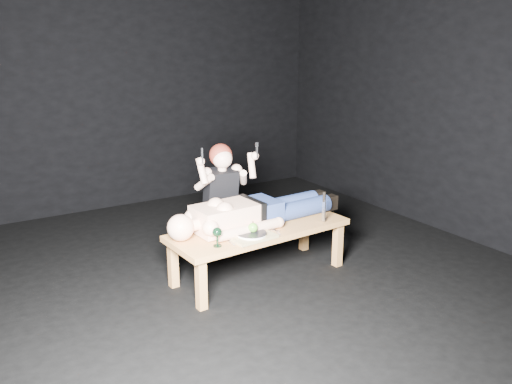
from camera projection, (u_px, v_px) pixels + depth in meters
ground at (232, 275)px, 4.69m from camera, size 5.00×5.00×0.00m
back_wall at (127, 82)px, 6.31m from camera, size 5.00×0.00×5.00m
table at (259, 251)px, 4.62m from camera, size 1.60×0.68×0.45m
lying_man at (258, 208)px, 4.62m from camera, size 1.68×0.60×0.28m
kneeling_woman at (218, 200)px, 4.88m from camera, size 0.68×0.75×1.15m
serving_tray at (252, 236)px, 4.31m from camera, size 0.39×0.29×0.02m
plate at (252, 234)px, 4.31m from camera, size 0.26×0.26×0.02m
apple at (253, 228)px, 4.31m from camera, size 0.08×0.08×0.08m
goblet at (217, 237)px, 4.12m from camera, size 0.08×0.08×0.16m
fork_flat at (230, 242)px, 4.21m from camera, size 0.02×0.17×0.01m
knife_flat at (276, 232)px, 4.44m from camera, size 0.05×0.17×0.01m
spoon_flat at (271, 230)px, 4.48m from camera, size 0.11×0.14×0.01m
carving_knife at (324, 207)px, 4.63m from camera, size 0.04×0.04×0.28m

